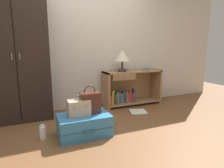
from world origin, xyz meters
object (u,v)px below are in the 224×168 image
object	(u,v)px
bowl	(146,69)
bottle	(43,132)
train_case	(79,107)
handbag	(90,102)
bookshelf	(130,88)
wardrobe	(17,56)
open_book_on_floor	(138,112)
table_lamp	(122,57)
suitcase_large	(84,125)

from	to	relation	value
bowl	bottle	distance (m)	2.39
train_case	handbag	xyz separation A→B (m)	(0.16, 0.02, 0.04)
bookshelf	handbag	bearing A→B (deg)	-139.53
bottle	train_case	bearing A→B (deg)	-7.03
wardrobe	bottle	size ratio (longest dim) A/B	10.51
handbag	open_book_on_floor	world-z (taller)	handbag
wardrobe	table_lamp	bearing A→B (deg)	0.09
wardrobe	train_case	xyz separation A→B (m)	(0.72, -0.92, -0.65)
wardrobe	bookshelf	distance (m)	2.12
handbag	train_case	bearing A→B (deg)	-173.64
wardrobe	suitcase_large	xyz separation A→B (m)	(0.78, -0.95, -0.89)
wardrobe	open_book_on_floor	bearing A→B (deg)	-13.48
handbag	open_book_on_floor	distance (m)	1.19
table_lamp	suitcase_large	world-z (taller)	table_lamp
handbag	bottle	size ratio (longest dim) A/B	1.94
wardrobe	train_case	distance (m)	1.34
bookshelf	open_book_on_floor	bearing A→B (deg)	-100.13
suitcase_large	train_case	xyz separation A→B (m)	(-0.06, 0.03, 0.24)
train_case	open_book_on_floor	distance (m)	1.33
bottle	bookshelf	bearing A→B (deg)	27.75
handbag	bottle	bearing A→B (deg)	176.45
train_case	open_book_on_floor	world-z (taller)	train_case
table_lamp	wardrobe	bearing A→B (deg)	-179.91
table_lamp	open_book_on_floor	bearing A→B (deg)	-77.64
bottle	table_lamp	bearing A→B (deg)	29.40
wardrobe	suitcase_large	bearing A→B (deg)	-50.46
bowl	bottle	size ratio (longest dim) A/B	0.68
suitcase_large	bottle	distance (m)	0.53
bowl	train_case	size ratio (longest dim) A/B	0.47
handbag	bottle	xyz separation A→B (m)	(-0.62, 0.04, -0.33)
wardrobe	open_book_on_floor	distance (m)	2.21
table_lamp	bowl	distance (m)	0.63
bookshelf	suitcase_large	world-z (taller)	bookshelf
bottle	wardrobe	bearing A→B (deg)	107.14
bowl	bottle	xyz separation A→B (m)	(-2.11, -0.92, -0.63)
bowl	handbag	size ratio (longest dim) A/B	0.35
train_case	bottle	world-z (taller)	train_case
handbag	open_book_on_floor	size ratio (longest dim) A/B	1.06
train_case	handbag	bearing A→B (deg)	6.36
bottle	handbag	bearing A→B (deg)	-3.55
bowl	open_book_on_floor	distance (m)	0.99
handbag	open_book_on_floor	bearing A→B (deg)	23.58
train_case	open_book_on_floor	xyz separation A→B (m)	(1.18, 0.46, -0.37)
wardrobe	handbag	world-z (taller)	wardrobe
handbag	bottle	distance (m)	0.70
table_lamp	bowl	bearing A→B (deg)	4.86
wardrobe	handbag	size ratio (longest dim) A/B	5.41
open_book_on_floor	handbag	bearing A→B (deg)	-156.42
bowl	open_book_on_floor	bearing A→B (deg)	-132.80
bookshelf	train_case	xyz separation A→B (m)	(-1.27, -0.97, 0.05)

